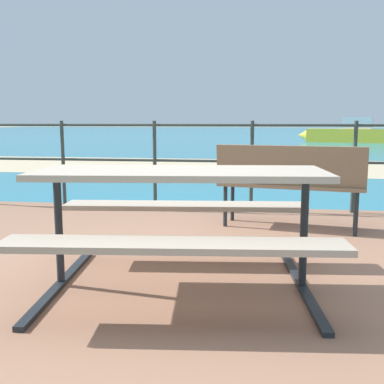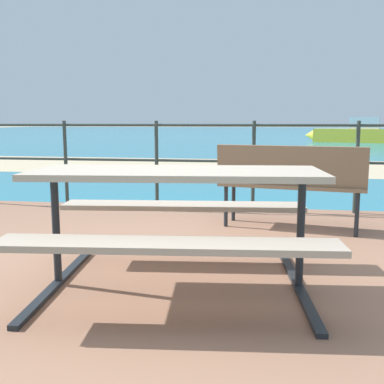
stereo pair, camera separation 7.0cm
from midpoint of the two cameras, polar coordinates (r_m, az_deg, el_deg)
ground_plane at (r=3.33m, az=-3.23°, el=-10.97°), size 240.00×240.00×0.00m
patio_paving at (r=3.32m, az=-3.23°, el=-10.48°), size 6.40×5.20×0.06m
sea_water at (r=43.09m, az=7.83°, el=7.21°), size 90.00×90.00×0.01m
beach_strip at (r=11.52m, az=5.36°, el=3.17°), size 54.07×5.26×0.01m
picnic_table at (r=2.90m, az=-1.26°, el=-1.04°), size 1.93×1.54×0.76m
park_bench at (r=4.59m, az=12.51°, el=1.63°), size 1.47×0.69×0.84m
railing_fence at (r=5.57m, az=1.89°, el=4.67°), size 5.94×0.04×1.07m
boat_near at (r=25.68m, az=19.69°, el=6.83°), size 4.91×2.12×1.33m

